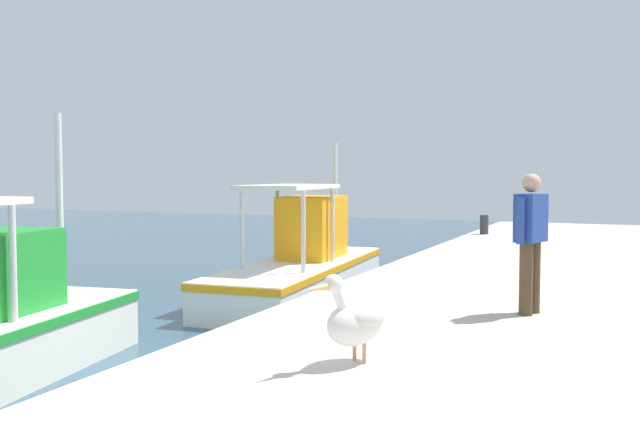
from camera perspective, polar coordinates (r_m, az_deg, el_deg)
fishing_boat_third at (r=13.98m, az=-1.49°, el=-4.25°), size 6.36×2.27×3.17m
pelican at (r=6.14m, az=2.98°, el=-8.65°), size 0.95×0.57×0.82m
fisherman_standing at (r=8.57m, az=16.99°, el=-1.81°), size 0.62×0.36×1.67m
mooring_bollard_second at (r=19.74m, az=13.40°, el=-0.89°), size 0.23×0.23×0.53m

